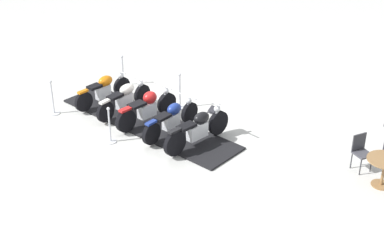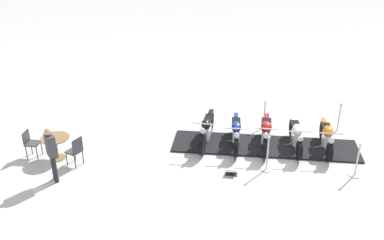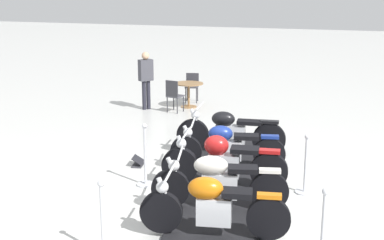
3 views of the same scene
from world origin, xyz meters
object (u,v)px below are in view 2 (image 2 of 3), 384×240
(motorcycle_copper, at_px, (327,137))
(bystander_person, at_px, (51,150))
(motorcycle_navy, at_px, (236,132))
(info_placard, at_px, (231,173))
(stanchion_right_rear, at_px, (356,166))
(cafe_table, at_px, (56,143))
(motorcycle_maroon, at_px, (266,133))
(stanchion_left_mid, at_px, (264,119))
(cafe_chair_across_table, at_px, (31,142))
(stanchion_left_rear, at_px, (338,123))
(motorcycle_cream, at_px, (296,135))
(motorcycle_black, at_px, (207,130))
(stanchion_right_mid, at_px, (267,159))
(cafe_chair_near_table, at_px, (75,150))

(motorcycle_copper, height_order, bystander_person, bystander_person)
(motorcycle_navy, distance_m, info_placard, 1.82)
(stanchion_right_rear, distance_m, cafe_table, 9.06)
(stanchion_right_rear, relative_size, cafe_table, 1.21)
(motorcycle_maroon, height_order, stanchion_left_mid, stanchion_left_mid)
(motorcycle_maroon, bearing_deg, bystander_person, -63.07)
(stanchion_right_rear, height_order, bystander_person, bystander_person)
(info_placard, distance_m, cafe_chair_across_table, 6.29)
(stanchion_left_rear, relative_size, cafe_chair_across_table, 1.23)
(motorcycle_cream, height_order, motorcycle_copper, motorcycle_cream)
(stanchion_right_rear, distance_m, bystander_person, 8.73)
(bystander_person, bearing_deg, motorcycle_maroon, -14.26)
(motorcycle_black, bearing_deg, stanchion_right_mid, 58.89)
(motorcycle_maroon, xyz_separation_m, cafe_chair_across_table, (6.73, 3.19, 0.01))
(motorcycle_black, distance_m, cafe_table, 4.79)
(motorcycle_maroon, distance_m, motorcycle_cream, 0.97)
(info_placard, height_order, bystander_person, bystander_person)
(cafe_table, relative_size, cafe_chair_near_table, 0.92)
(bystander_person, bearing_deg, cafe_chair_across_table, 98.38)
(cafe_table, relative_size, bystander_person, 0.51)
(motorcycle_navy, relative_size, info_placard, 5.58)
(motorcycle_navy, distance_m, stanchion_right_mid, 1.68)
(motorcycle_cream, height_order, cafe_chair_across_table, motorcycle_cream)
(motorcycle_copper, distance_m, stanchion_right_mid, 2.37)
(motorcycle_navy, height_order, stanchion_right_mid, stanchion_right_mid)
(motorcycle_cream, bearing_deg, motorcycle_copper, 86.84)
(stanchion_right_mid, xyz_separation_m, stanchion_right_rear, (-2.50, -0.61, -0.06))
(motorcycle_navy, height_order, motorcycle_cream, motorcycle_navy)
(motorcycle_black, bearing_deg, cafe_chair_near_table, -59.95)
(motorcycle_black, height_order, stanchion_left_mid, motorcycle_black)
(info_placard, bearing_deg, cafe_table, -2.95)
(motorcycle_copper, bearing_deg, motorcycle_navy, -89.37)
(motorcycle_black, xyz_separation_m, stanchion_left_rear, (-4.03, -2.47, -0.18))
(motorcycle_copper, bearing_deg, cafe_chair_across_table, -80.09)
(cafe_table, bearing_deg, cafe_chair_near_table, 170.49)
(stanchion_right_rear, height_order, cafe_table, stanchion_right_rear)
(stanchion_right_mid, bearing_deg, cafe_table, 14.68)
(motorcycle_black, height_order, bystander_person, bystander_person)
(stanchion_left_mid, xyz_separation_m, info_placard, (0.24, 3.36, -0.29))
(motorcycle_cream, relative_size, motorcycle_copper, 1.01)
(info_placard, relative_size, cafe_table, 0.45)
(cafe_chair_across_table, bearing_deg, stanchion_left_rear, 15.96)
(stanchion_left_rear, distance_m, cafe_chair_near_table, 8.91)
(motorcycle_navy, height_order, motorcycle_maroon, motorcycle_maroon)
(cafe_chair_near_table, bearing_deg, motorcycle_maroon, -139.16)
(cafe_chair_near_table, distance_m, cafe_chair_across_table, 1.61)
(stanchion_right_mid, xyz_separation_m, stanchion_left_mid, (0.67, -2.74, -0.03))
(stanchion_left_mid, xyz_separation_m, cafe_chair_across_table, (6.39, 4.58, 0.19))
(cafe_table, height_order, cafe_chair_near_table, cafe_chair_near_table)
(motorcycle_cream, distance_m, cafe_chair_near_table, 6.93)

